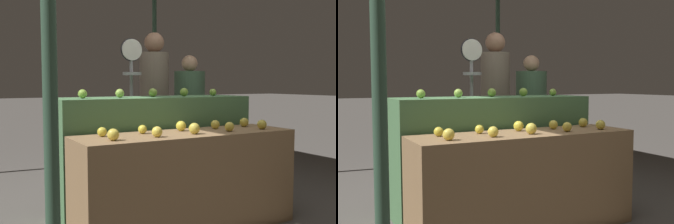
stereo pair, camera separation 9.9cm
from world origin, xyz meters
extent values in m
cylinder|color=#33513D|center=(-1.28, -0.83, 1.29)|extent=(0.07, 0.07, 2.59)
cylinder|color=#33513D|center=(1.28, 3.02, 1.29)|extent=(0.07, 0.07, 2.59)
cube|color=olive|center=(0.00, 0.00, 0.40)|extent=(1.86, 0.55, 0.81)
cube|color=#4C7A4C|center=(0.00, 0.60, 0.54)|extent=(1.86, 0.55, 1.08)
sphere|color=yellow|center=(-0.69, -0.12, 0.85)|extent=(0.09, 0.09, 0.09)
sphere|color=yellow|center=(-0.34, -0.11, 0.85)|extent=(0.08, 0.08, 0.08)
sphere|color=gold|center=(0.00, -0.10, 0.85)|extent=(0.09, 0.09, 0.09)
sphere|color=yellow|center=(0.35, -0.10, 0.85)|extent=(0.08, 0.08, 0.08)
sphere|color=gold|center=(0.70, -0.12, 0.85)|extent=(0.08, 0.08, 0.08)
sphere|color=gold|center=(-0.69, 0.12, 0.84)|extent=(0.07, 0.07, 0.07)
sphere|color=gold|center=(-0.35, 0.12, 0.84)|extent=(0.07, 0.07, 0.07)
sphere|color=gold|center=(0.01, 0.12, 0.85)|extent=(0.09, 0.09, 0.09)
sphere|color=yellow|center=(0.35, 0.10, 0.85)|extent=(0.08, 0.08, 0.08)
sphere|color=gold|center=(0.69, 0.11, 0.85)|extent=(0.08, 0.08, 0.08)
sphere|color=#84AD3D|center=(-0.69, 0.59, 1.12)|extent=(0.08, 0.08, 0.08)
sphere|color=#8EB247|center=(-0.34, 0.60, 1.12)|extent=(0.08, 0.08, 0.08)
sphere|color=#84AD3D|center=(0.00, 0.61, 1.12)|extent=(0.08, 0.08, 0.08)
sphere|color=#84AD3D|center=(0.34, 0.60, 1.12)|extent=(0.08, 0.08, 0.08)
sphere|color=#84AD3D|center=(0.69, 0.60, 1.12)|extent=(0.07, 0.07, 0.07)
cylinder|color=#99999E|center=(0.03, 1.17, 0.79)|extent=(0.04, 0.04, 1.59)
cylinder|color=black|center=(0.03, 1.16, 1.56)|extent=(0.24, 0.01, 0.24)
cylinder|color=silver|center=(0.03, 1.15, 1.56)|extent=(0.22, 0.02, 0.22)
cylinder|color=#99999E|center=(0.03, 1.15, 1.38)|extent=(0.01, 0.01, 0.14)
cylinder|color=#99999E|center=(0.03, 1.15, 1.31)|extent=(0.20, 0.20, 0.03)
cube|color=#2D2D38|center=(0.46, 1.47, 0.42)|extent=(0.27, 0.18, 0.84)
cylinder|color=#756656|center=(0.46, 1.47, 1.20)|extent=(0.38, 0.38, 0.73)
sphere|color=#936B51|center=(0.46, 1.47, 1.69)|extent=(0.24, 0.24, 0.24)
cube|color=#2D2D38|center=(1.04, 1.60, 0.36)|extent=(0.34, 0.27, 0.73)
cylinder|color=#476B4C|center=(1.04, 1.60, 1.04)|extent=(0.51, 0.51, 0.63)
sphere|color=tan|center=(1.04, 1.60, 1.46)|extent=(0.21, 0.21, 0.21)
camera|label=1|loc=(-1.70, -2.68, 1.21)|focal=42.00mm
camera|label=2|loc=(-1.62, -2.73, 1.21)|focal=42.00mm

